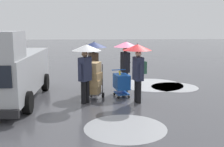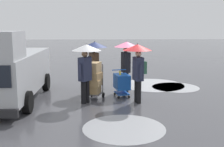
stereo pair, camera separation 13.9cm
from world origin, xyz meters
name	(u,v)px [view 2 (the right image)]	position (x,y,z in m)	size (l,w,h in m)	color
ground_plane	(121,96)	(0.00, 0.00, 0.00)	(90.00, 90.00, 0.00)	#4C4C51
slush_patch_near_cluster	(152,85)	(-1.64, -2.03, 0.00)	(2.97, 2.97, 0.01)	#ADAFB5
slush_patch_under_van	(175,87)	(-2.59, -1.46, 0.00)	(2.12, 2.12, 0.01)	#999BA0
slush_patch_mid_street	(124,128)	(0.19, 3.51, 0.00)	(2.28, 2.28, 0.01)	#999BA0
cargo_van_parked_right	(8,70)	(4.14, 0.69, 1.18)	(2.22, 5.35, 2.60)	#B7BABF
shopping_cart_vendor	(122,82)	(-0.02, 0.08, 0.57)	(0.69, 0.91, 1.04)	#1951B2
hand_dolly_boxes	(95,78)	(1.03, 0.42, 0.81)	(0.71, 0.83, 1.41)	#515156
pedestrian_pink_side	(94,55)	(1.06, -0.65, 1.58)	(1.04, 1.04, 2.15)	black
pedestrian_black_side	(86,59)	(1.33, 0.91, 1.58)	(1.04, 1.04, 2.15)	black
pedestrian_white_side	(138,59)	(-0.53, 0.90, 1.57)	(1.04, 1.04, 2.15)	black
pedestrian_far_side	(126,54)	(-0.27, -0.78, 1.58)	(1.04, 1.04, 2.15)	black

